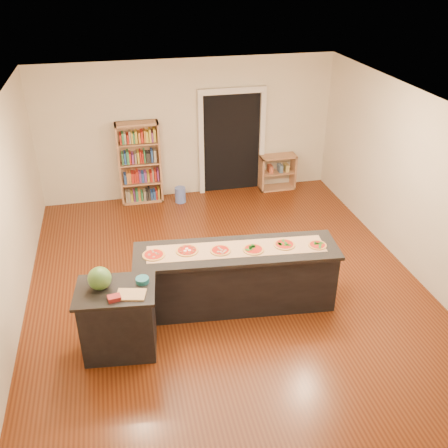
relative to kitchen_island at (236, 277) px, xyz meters
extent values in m
cube|color=beige|center=(-0.03, 0.46, 0.92)|extent=(6.00, 7.00, 2.80)
cube|color=#5E2A10|center=(-0.03, 0.46, -0.47)|extent=(6.00, 7.00, 0.01)
cube|color=white|center=(-0.03, 0.46, 2.32)|extent=(6.00, 7.00, 0.01)
cube|color=black|center=(0.87, 3.94, 0.57)|extent=(1.20, 0.02, 2.10)
cube|color=silver|center=(0.22, 3.90, 0.57)|extent=(0.10, 0.08, 2.10)
cube|color=silver|center=(1.52, 3.90, 0.57)|extent=(0.10, 0.08, 2.10)
cube|color=silver|center=(0.87, 3.90, 1.67)|extent=(1.40, 0.08, 0.12)
cube|color=black|center=(0.00, 0.00, -0.03)|extent=(2.78, 0.70, 0.89)
cube|color=black|center=(0.00, 0.00, 0.44)|extent=(2.86, 0.77, 0.05)
cube|color=black|center=(-1.68, -0.59, -0.01)|extent=(0.89, 0.63, 0.92)
cube|color=black|center=(-1.68, -0.59, 0.47)|extent=(0.98, 0.71, 0.04)
cube|color=tan|center=(-1.06, 3.76, 0.36)|extent=(0.84, 0.30, 1.68)
cube|color=tan|center=(1.85, 3.74, -0.09)|extent=(0.76, 0.33, 0.76)
cylinder|color=#5972C7|center=(-0.30, 3.54, -0.31)|extent=(0.22, 0.22, 0.32)
cube|color=tan|center=(0.00, 0.02, 0.47)|extent=(2.52, 0.68, 0.00)
sphere|color=#144214|center=(-1.85, -0.53, 0.63)|extent=(0.29, 0.29, 0.29)
cube|color=tan|center=(-1.49, -0.76, 0.50)|extent=(0.39, 0.31, 0.02)
cube|color=maroon|center=(-1.69, -0.80, 0.52)|extent=(0.17, 0.13, 0.05)
cylinder|color=#195966|center=(-1.34, -0.52, 0.52)|extent=(0.17, 0.17, 0.06)
cylinder|color=#BC8848|center=(-1.14, 0.10, 0.48)|extent=(0.29, 0.29, 0.02)
cylinder|color=#A5190C|center=(-1.14, 0.10, 0.49)|extent=(0.24, 0.24, 0.00)
cylinder|color=#BC8848|center=(-0.68, 0.11, 0.48)|extent=(0.32, 0.32, 0.02)
cylinder|color=#A5190C|center=(-0.68, 0.11, 0.49)|extent=(0.26, 0.26, 0.00)
cylinder|color=#BC8848|center=(-0.23, 0.01, 0.48)|extent=(0.30, 0.30, 0.02)
cylinder|color=#A5190C|center=(-0.23, 0.01, 0.49)|extent=(0.24, 0.24, 0.00)
cylinder|color=#BC8848|center=(0.22, -0.07, 0.48)|extent=(0.30, 0.30, 0.02)
cylinder|color=#A5190C|center=(0.22, -0.07, 0.49)|extent=(0.25, 0.25, 0.00)
cylinder|color=#BC8848|center=(0.69, -0.03, 0.48)|extent=(0.31, 0.31, 0.02)
cylinder|color=#A5190C|center=(0.69, -0.03, 0.49)|extent=(0.25, 0.25, 0.00)
cylinder|color=#BC8848|center=(1.13, -0.15, 0.48)|extent=(0.27, 0.27, 0.02)
cylinder|color=#A5190C|center=(1.13, -0.15, 0.49)|extent=(0.22, 0.22, 0.00)
camera|label=1|loc=(-1.47, -5.70, 4.14)|focal=40.00mm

